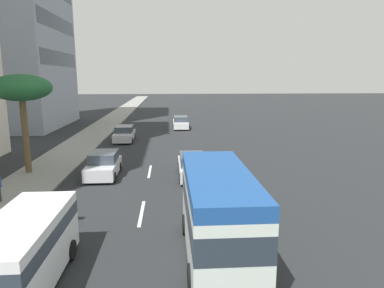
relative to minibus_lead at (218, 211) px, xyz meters
name	(u,v)px	position (x,y,z in m)	size (l,w,h in m)	color
ground_plane	(155,142)	(22.62, 3.08, -1.77)	(198.00, 198.00, 0.00)	#26282B
sidewalk_right	(83,142)	(22.62, 10.28, -1.69)	(162.00, 3.78, 0.15)	gray
lane_stripe_mid	(142,213)	(4.29, 3.08, -1.76)	(3.20, 0.16, 0.01)	silver
lane_stripe_far	(150,171)	(11.78, 3.08, -1.76)	(3.20, 0.16, 0.01)	silver
minibus_lead	(218,211)	(0.00, 0.00, 0.00)	(6.69, 2.38, 3.23)	silver
car_second	(124,134)	(23.58, 6.27, -1.03)	(4.38, 1.91, 1.54)	silver
car_third	(104,165)	(10.81, 6.04, -1.00)	(4.06, 1.91, 1.62)	silver
car_fourth	(181,123)	(31.98, 0.22, -1.02)	(4.77, 1.92, 1.56)	white
van_fifth	(24,248)	(-1.37, 6.24, -0.47)	(5.08, 2.12, 2.25)	white
car_sixth	(192,166)	(10.22, 0.22, -1.02)	(4.40, 1.80, 1.57)	silver
palm_tree	(21,89)	(11.67, 11.22, 3.93)	(3.85, 3.85, 6.51)	brown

